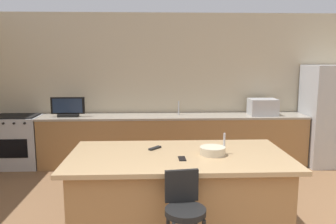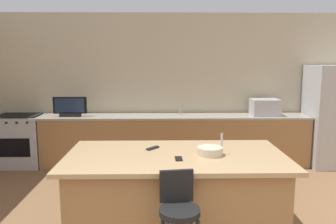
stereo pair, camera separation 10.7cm
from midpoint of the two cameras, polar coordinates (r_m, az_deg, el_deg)
name	(u,v)px [view 1 (the left image)]	position (r m, az deg, el deg)	size (l,w,h in m)	color
wall_back	(176,88)	(6.28, 0.82, 4.08)	(6.99, 0.12, 2.69)	beige
counter_back	(174,140)	(6.05, 0.46, -4.74)	(4.67, 0.62, 0.89)	#9E7042
kitchen_island	(178,195)	(3.68, 0.90, -13.80)	(2.27, 1.19, 0.91)	black
refrigerator	(331,115)	(6.64, 25.32, -0.52)	(0.90, 0.79, 1.77)	#B7BABF
range_oven	(18,141)	(6.52, -24.40, -4.50)	(0.78, 0.63, 0.91)	#B7BABF
microwave	(263,107)	(6.22, 15.19, 0.84)	(0.48, 0.36, 0.28)	#B7BABF
tv_monitor	(68,108)	(6.07, -16.99, 0.68)	(0.57, 0.16, 0.34)	black
sink_faucet_back	(179,108)	(6.05, 1.31, 0.71)	(0.02, 0.02, 0.24)	#B2B2B7
sink_faucet_island	(224,143)	(3.56, 8.60, -5.26)	(0.02, 0.02, 0.22)	#B2B2B7
bar_stool_center	(184,219)	(2.95, 1.70, -17.56)	(0.34, 0.36, 0.96)	black
fruit_bowl	(213,151)	(3.53, 6.66, -6.50)	(0.26, 0.26, 0.08)	beige
cell_phone	(182,159)	(3.37, 1.45, -7.85)	(0.07, 0.15, 0.01)	black
tv_remote	(155,148)	(3.73, -3.05, -6.09)	(0.04, 0.17, 0.02)	black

